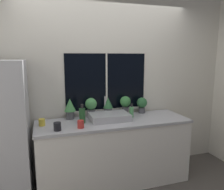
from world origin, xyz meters
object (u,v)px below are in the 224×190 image
at_px(potted_plant_left, 91,106).
at_px(potted_plant_right, 125,103).
at_px(refrigerator, 0,135).
at_px(mug_red, 81,124).
at_px(sink, 109,117).
at_px(potted_plant_center, 108,106).
at_px(potted_plant_far_left, 70,107).
at_px(potted_plant_far_right, 142,104).
at_px(mug_yellow, 42,122).
at_px(soap_bottle, 131,112).
at_px(bottle_tall, 82,115).
at_px(mug_black, 57,127).

bearing_deg(potted_plant_left, potted_plant_right, 0.00).
bearing_deg(refrigerator, mug_red, -9.90).
relative_size(refrigerator, potted_plant_left, 6.18).
bearing_deg(sink, potted_plant_center, 77.74).
xyz_separation_m(potted_plant_far_left, potted_plant_center, (0.55, 0.00, -0.02)).
bearing_deg(potted_plant_far_right, mug_yellow, -172.45).
bearing_deg(refrigerator, soap_bottle, 3.04).
bearing_deg(soap_bottle, mug_red, -162.04).
xyz_separation_m(bottle_tall, mug_black, (-0.33, -0.21, -0.05)).
distance_m(sink, potted_plant_far_right, 0.62).
bearing_deg(refrigerator, sink, 2.81).
bearing_deg(bottle_tall, mug_red, -105.39).
bearing_deg(mug_red, sink, 27.62).
bearing_deg(mug_red, potted_plant_left, 62.67).
xyz_separation_m(mug_yellow, mug_red, (0.45, -0.24, 0.00)).
xyz_separation_m(sink, potted_plant_far_left, (-0.50, 0.20, 0.12)).
bearing_deg(sink, mug_black, -161.59).
xyz_separation_m(refrigerator, potted_plant_right, (1.65, 0.27, 0.21)).
height_order(soap_bottle, mug_yellow, soap_bottle).
bearing_deg(potted_plant_left, mug_black, -138.53).
height_order(refrigerator, mug_black, refrigerator).
bearing_deg(mug_yellow, potted_plant_center, 11.85).
xyz_separation_m(soap_bottle, mug_yellow, (-1.21, -0.01, -0.04)).
bearing_deg(potted_plant_center, soap_bottle, -31.94).
bearing_deg(soap_bottle, potted_plant_right, 97.90).
height_order(potted_plant_right, bottle_tall, potted_plant_right).
distance_m(potted_plant_left, mug_red, 0.50).
distance_m(potted_plant_far_right, mug_red, 1.10).
height_order(potted_plant_far_right, soap_bottle, potted_plant_far_right).
relative_size(potted_plant_far_right, mug_yellow, 2.73).
bearing_deg(mug_red, soap_bottle, 17.96).
relative_size(sink, mug_red, 5.60).
bearing_deg(potted_plant_far_right, potted_plant_left, 180.00).
distance_m(potted_plant_center, mug_yellow, 0.95).
height_order(potted_plant_left, potted_plant_far_right, potted_plant_left).
relative_size(potted_plant_left, soap_bottle, 1.41).
xyz_separation_m(potted_plant_right, mug_red, (-0.74, -0.43, -0.12)).
bearing_deg(mug_yellow, potted_plant_far_right, 7.55).
distance_m(potted_plant_center, mug_black, 0.87).
height_order(potted_plant_left, potted_plant_right, potted_plant_left).
relative_size(soap_bottle, mug_red, 2.08).
xyz_separation_m(refrigerator, potted_plant_far_right, (1.92, 0.27, 0.18)).
relative_size(potted_plant_center, potted_plant_right, 0.99).
distance_m(sink, mug_yellow, 0.88).
relative_size(mug_black, mug_yellow, 1.12).
bearing_deg(mug_black, sink, 18.41).
bearing_deg(potted_plant_far_left, potted_plant_far_right, 0.00).
distance_m(refrigerator, bottle_tall, 0.98).
bearing_deg(potted_plant_far_left, mug_black, -114.74).
xyz_separation_m(potted_plant_center, mug_red, (-0.47, -0.43, -0.10)).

